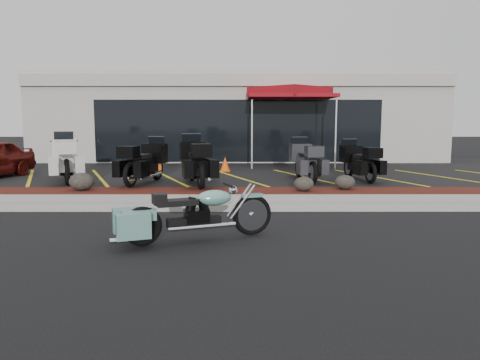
{
  "coord_description": "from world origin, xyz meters",
  "views": [
    {
      "loc": [
        0.05,
        -9.17,
        1.99
      ],
      "look_at": [
        0.07,
        1.2,
        0.64
      ],
      "focal_mm": 35.0,
      "sensor_mm": 36.0,
      "label": 1
    }
  ],
  "objects_px": {
    "touring_white": "(65,155)",
    "popup_canopy": "(290,94)",
    "hero_cruiser": "(252,209)",
    "traffic_cone": "(225,164)"
  },
  "relations": [
    {
      "from": "traffic_cone",
      "to": "popup_canopy",
      "type": "height_order",
      "value": "popup_canopy"
    },
    {
      "from": "touring_white",
      "to": "traffic_cone",
      "type": "distance_m",
      "value": 5.37
    },
    {
      "from": "hero_cruiser",
      "to": "popup_canopy",
      "type": "xyz_separation_m",
      "value": [
        1.81,
        11.12,
        2.51
      ]
    },
    {
      "from": "hero_cruiser",
      "to": "traffic_cone",
      "type": "relative_size",
      "value": 5.24
    },
    {
      "from": "touring_white",
      "to": "popup_canopy",
      "type": "distance_m",
      "value": 8.92
    },
    {
      "from": "traffic_cone",
      "to": "popup_canopy",
      "type": "relative_size",
      "value": 0.13
    },
    {
      "from": "traffic_cone",
      "to": "popup_canopy",
      "type": "bearing_deg",
      "value": 43.03
    },
    {
      "from": "touring_white",
      "to": "traffic_cone",
      "type": "relative_size",
      "value": 4.97
    },
    {
      "from": "touring_white",
      "to": "traffic_cone",
      "type": "bearing_deg",
      "value": -90.26
    },
    {
      "from": "touring_white",
      "to": "traffic_cone",
      "type": "xyz_separation_m",
      "value": [
        4.98,
        1.96,
        -0.48
      ]
    }
  ]
}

